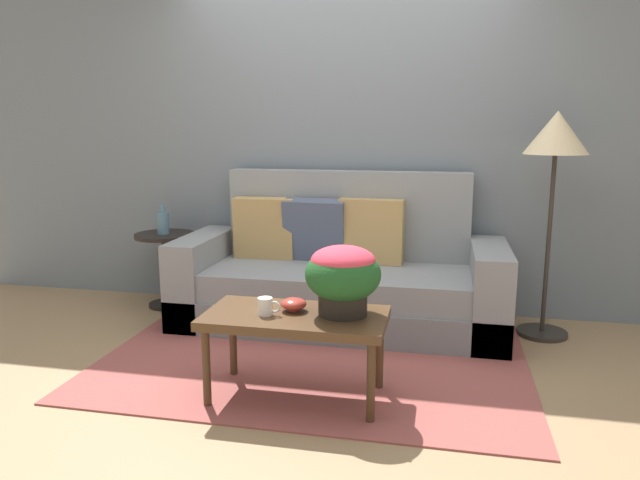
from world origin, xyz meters
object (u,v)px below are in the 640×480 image
Objects in this scene: couch at (339,278)px; coffee_table at (296,323)px; potted_plant at (343,274)px; snack_bowl at (293,304)px; table_vase at (163,222)px; coffee_mug at (266,306)px; side_table at (166,256)px; floor_lamp at (556,149)px.

couch reaches higher than coffee_table.
potted_plant is at bearing -79.01° from couch.
table_vase is at bearing 136.65° from snack_bowl.
potted_plant is 3.24× the size of coffee_mug.
couch is 3.91× the size of side_table.
couch is 1.69m from floor_lamp.
side_table is at bearing 178.32° from floor_lamp.
table_vase is at bearing 136.28° from coffee_table.
couch is 10.23× the size of table_vase.
side_table is at bearing 83.39° from table_vase.
side_table reaches higher than coffee_table.
table_vase is (-1.40, 0.10, 0.35)m from couch.
potted_plant is at bearing 9.71° from coffee_table.
couch reaches higher than coffee_mug.
coffee_table is 2.42× the size of potted_plant.
floor_lamp is at bearing -1.37° from table_vase.
side_table is 1.51× the size of potted_plant.
snack_bowl is (-0.03, -1.20, 0.17)m from couch.
coffee_mug is at bearing -139.77° from floor_lamp.
coffee_table is 1.95m from table_vase.
snack_bowl is at bearing -91.52° from couch.
coffee_table is 0.18m from coffee_mug.
coffee_mug is at bearing -166.31° from potted_plant.
side_table is at bearing 135.92° from coffee_table.
table_vase is at bearing 178.63° from floor_lamp.
floor_lamp is at bearing 40.40° from snack_bowl.
potted_plant reaches higher than snack_bowl.
side_table is (-1.40, 1.35, -0.01)m from coffee_table.
floor_lamp reaches higher than potted_plant.
potted_plant is (0.24, 0.04, 0.26)m from coffee_table.
coffee_table is 1.94m from side_table.
table_vase is (-0.00, -0.02, 0.27)m from side_table.
potted_plant is (0.23, -1.20, 0.34)m from couch.
table_vase is (-1.37, 1.30, 0.18)m from snack_bowl.
potted_plant is at bearing 0.09° from snack_bowl.
coffee_table is at bearing -58.82° from snack_bowl.
coffee_mug is 0.53× the size of table_vase.
snack_bowl is (1.37, -1.31, 0.10)m from side_table.
potted_plant is 1.73× the size of table_vase.
floor_lamp reaches higher than coffee_table.
coffee_mug is at bearing -48.23° from side_table.
table_vase is at bearing 175.95° from couch.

